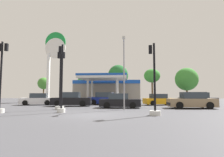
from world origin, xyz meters
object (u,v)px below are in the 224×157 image
at_px(station_pole_sign, 55,58).
at_px(traffic_signal_2, 61,88).
at_px(corner_streetlamp, 124,66).
at_px(car_0, 120,101).
at_px(car_1, 38,100).
at_px(traffic_signal_1, 60,89).
at_px(car_2, 191,101).
at_px(traffic_signal_3, 154,94).
at_px(car_4, 71,100).
at_px(car_6, 198,99).
at_px(tree_4, 187,79).
at_px(tree_1, 83,83).
at_px(traffic_signal_0, 1,86).
at_px(tree_0, 44,83).
at_px(tree_3, 152,76).
at_px(car_5, 106,99).
at_px(car_3, 159,100).
at_px(tree_2, 118,75).

xyz_separation_m(station_pole_sign, traffic_signal_2, (7.47, -17.70, -5.90)).
bearing_deg(corner_streetlamp, car_0, 99.92).
bearing_deg(car_1, traffic_signal_1, -51.61).
bearing_deg(car_0, car_2, -0.87).
distance_m(station_pole_sign, traffic_signal_3, 24.62).
relative_size(car_4, corner_streetlamp, 0.74).
height_order(car_6, tree_4, tree_4).
xyz_separation_m(traffic_signal_2, tree_1, (-4.87, 28.37, 2.14)).
height_order(car_6, traffic_signal_0, traffic_signal_0).
bearing_deg(tree_0, tree_3, -5.40).
relative_size(traffic_signal_0, corner_streetlamp, 0.85).
height_order(car_6, corner_streetlamp, corner_streetlamp).
bearing_deg(car_1, station_pole_sign, 98.22).
xyz_separation_m(tree_3, tree_4, (7.26, 0.06, -0.75)).
height_order(car_5, tree_4, tree_4).
relative_size(car_1, traffic_signal_1, 0.83).
relative_size(car_0, traffic_signal_0, 0.77).
bearing_deg(traffic_signal_2, traffic_signal_1, 111.58).
height_order(tree_3, tree_4, tree_4).
relative_size(traffic_signal_1, tree_4, 0.77).
relative_size(car_3, tree_1, 0.79).
bearing_deg(traffic_signal_0, traffic_signal_2, 8.58).
bearing_deg(traffic_signal_2, traffic_signal_0, -171.42).
distance_m(station_pole_sign, traffic_signal_2, 20.09).
bearing_deg(car_2, tree_4, 73.30).
xyz_separation_m(car_6, tree_1, (-18.63, 18.08, 3.25)).
xyz_separation_m(car_4, tree_0, (-13.26, 21.93, 3.14)).
xyz_separation_m(car_4, tree_2, (4.55, 19.64, 4.69)).
xyz_separation_m(traffic_signal_2, tree_0, (-14.63, 29.27, 2.04)).
xyz_separation_m(station_pole_sign, car_4, (6.10, -10.35, -7.00)).
bearing_deg(traffic_signal_0, traffic_signal_3, -3.83).
height_order(car_0, traffic_signal_0, traffic_signal_0).
xyz_separation_m(car_5, traffic_signal_2, (-2.30, -10.39, 1.09)).
bearing_deg(car_3, car_2, -67.25).
bearing_deg(tree_1, car_2, -55.62).
xyz_separation_m(car_6, traffic_signal_3, (-7.06, -11.69, 0.66)).
relative_size(station_pole_sign, car_4, 2.68).
xyz_separation_m(car_0, tree_3, (6.28, 21.88, 4.60)).
relative_size(car_6, tree_3, 0.67).
height_order(traffic_signal_1, tree_1, traffic_signal_1).
height_order(car_0, tree_3, tree_3).
relative_size(tree_1, tree_4, 0.76).
xyz_separation_m(station_pole_sign, car_0, (11.73, -12.69, -7.06)).
height_order(traffic_signal_1, traffic_signal_3, traffic_signal_1).
relative_size(car_3, car_4, 0.91).
bearing_deg(car_0, car_5, 110.01).
height_order(car_1, tree_2, tree_2).
xyz_separation_m(car_3, traffic_signal_2, (-9.02, -10.07, 1.19)).
relative_size(car_4, traffic_signal_1, 0.86).
height_order(car_3, tree_4, tree_4).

